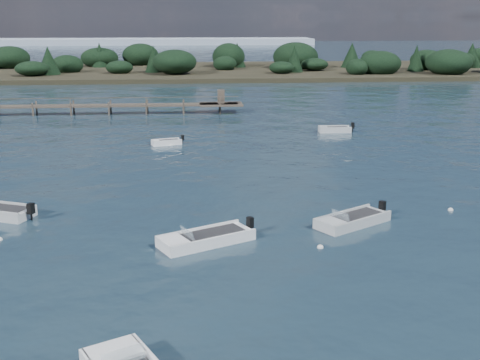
{
  "coord_description": "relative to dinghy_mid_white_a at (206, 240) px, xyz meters",
  "views": [
    {
      "loc": [
        0.57,
        -22.4,
        10.94
      ],
      "look_at": [
        3.5,
        14.0,
        1.0
      ],
      "focal_mm": 45.0,
      "sensor_mm": 36.0,
      "label": 1
    }
  ],
  "objects": [
    {
      "name": "dinghy_mid_white_a",
      "position": [
        0.0,
        0.0,
        0.0
      ],
      "size": [
        5.05,
        3.76,
        1.2
      ],
      "color": "white",
      "rests_on": "ground"
    },
    {
      "name": "far_headland",
      "position": [
        23.87,
        94.2,
        1.81
      ],
      "size": [
        190.0,
        40.0,
        5.8
      ],
      "color": "black",
      "rests_on": "ground"
    },
    {
      "name": "dinghy_mid_white_b",
      "position": [
        8.03,
        2.17,
        -0.0
      ],
      "size": [
        4.59,
        3.73,
        1.18
      ],
      "color": "#B2B8BA",
      "rests_on": "ground"
    },
    {
      "name": "ground",
      "position": [
        -1.13,
        54.2,
        -0.16
      ],
      "size": [
        400.0,
        400.0,
        0.0
      ],
      "primitive_type": "plane",
      "color": "#152632",
      "rests_on": "ground"
    },
    {
      "name": "buoy_e",
      "position": [
        -2.5,
        23.87,
        -0.16
      ],
      "size": [
        0.32,
        0.32,
        0.32
      ],
      "primitive_type": "sphere",
      "color": "silver",
      "rests_on": "ground"
    },
    {
      "name": "buoy_b",
      "position": [
        5.57,
        -1.06,
        -0.16
      ],
      "size": [
        0.32,
        0.32,
        0.32
      ],
      "primitive_type": "sphere",
      "color": "silver",
      "rests_on": "ground"
    },
    {
      "name": "tender_far_white",
      "position": [
        -2.85,
        24.23,
        -0.02
      ],
      "size": [
        2.94,
        1.72,
        0.99
      ],
      "color": "white",
      "rests_on": "ground"
    },
    {
      "name": "tender_far_grey_b",
      "position": [
        13.36,
        28.93,
        0.01
      ],
      "size": [
        3.47,
        1.3,
        1.19
      ],
      "color": "#B2B8BA",
      "rests_on": "ground"
    },
    {
      "name": "buoy_d",
      "position": [
        14.4,
        4.12,
        -0.16
      ],
      "size": [
        0.32,
        0.32,
        0.32
      ],
      "primitive_type": "sphere",
      "color": "silver",
      "rests_on": "ground"
    }
  ]
}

